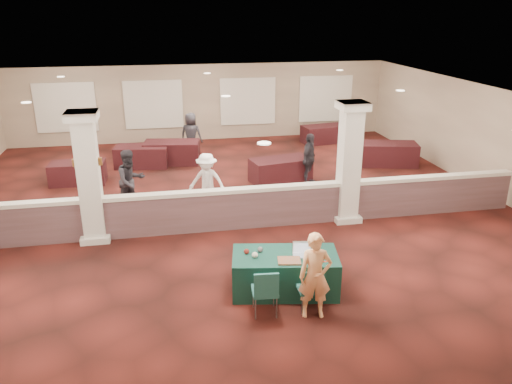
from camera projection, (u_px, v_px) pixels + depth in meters
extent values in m
plane|color=#4E1813|center=(228.00, 207.00, 14.38)|extent=(16.00, 16.00, 0.00)
cube|color=#806A58|center=(201.00, 103.00, 21.19)|extent=(16.00, 0.04, 3.20)
cube|color=#806A58|center=(311.00, 320.00, 6.45)|extent=(16.00, 0.04, 3.20)
cube|color=#806A58|center=(486.00, 140.00, 15.24)|extent=(0.04, 16.00, 3.20)
cube|color=white|center=(226.00, 96.00, 13.26)|extent=(16.00, 16.00, 0.02)
cube|color=#4C3434|center=(236.00, 210.00, 12.82)|extent=(15.60, 0.20, 1.00)
cube|color=beige|center=(235.00, 190.00, 12.63)|extent=(15.60, 0.28, 0.10)
cube|color=silver|center=(89.00, 178.00, 11.82)|extent=(0.50, 0.50, 3.20)
cube|color=silver|center=(96.00, 236.00, 12.35)|extent=(0.70, 0.70, 0.16)
cube|color=silver|center=(82.00, 116.00, 11.30)|extent=(0.72, 0.72, 0.20)
cube|color=silver|center=(349.00, 163.00, 12.97)|extent=(0.50, 0.50, 3.20)
cube|color=silver|center=(345.00, 217.00, 13.50)|extent=(0.70, 0.70, 0.16)
cube|color=silver|center=(353.00, 106.00, 12.45)|extent=(0.72, 0.72, 0.20)
cylinder|color=brown|center=(75.00, 163.00, 11.63)|extent=(0.12, 0.12, 0.18)
cylinder|color=#EFE0CB|center=(75.00, 163.00, 11.63)|extent=(0.09, 0.09, 0.10)
cylinder|color=brown|center=(100.00, 161.00, 11.73)|extent=(0.12, 0.12, 0.18)
cylinder|color=#EFE0CB|center=(100.00, 161.00, 11.73)|extent=(0.09, 0.09, 0.10)
cube|color=#0E3632|center=(285.00, 273.00, 10.01)|extent=(2.24, 1.39, 0.80)
cube|color=#1D5753|center=(309.00, 288.00, 9.39)|extent=(0.45, 0.45, 0.06)
cube|color=#1D5753|center=(313.00, 282.00, 9.12)|extent=(0.43, 0.05, 0.43)
cylinder|color=slate|center=(302.00, 305.00, 9.27)|extent=(0.02, 0.02, 0.41)
cylinder|color=slate|center=(321.00, 303.00, 9.33)|extent=(0.02, 0.02, 0.41)
cylinder|color=slate|center=(297.00, 295.00, 9.61)|extent=(0.02, 0.02, 0.41)
cylinder|color=slate|center=(316.00, 293.00, 9.67)|extent=(0.02, 0.02, 0.41)
cube|color=#1D5753|center=(265.00, 291.00, 9.24)|extent=(0.51, 0.51, 0.06)
cube|color=#1D5753|center=(266.00, 285.00, 8.95)|extent=(0.46, 0.09, 0.45)
cylinder|color=slate|center=(256.00, 309.00, 9.13)|extent=(0.03, 0.03, 0.43)
cylinder|color=slate|center=(277.00, 308.00, 9.17)|extent=(0.03, 0.03, 0.43)
cylinder|color=slate|center=(253.00, 297.00, 9.49)|extent=(0.03, 0.03, 0.43)
cylinder|color=slate|center=(274.00, 296.00, 9.53)|extent=(0.03, 0.03, 0.43)
imported|color=#FFA76E|center=(315.00, 276.00, 9.04)|extent=(0.65, 0.49, 1.65)
cube|color=black|center=(78.00, 173.00, 16.22)|extent=(1.76, 0.92, 0.70)
cube|color=black|center=(280.00, 170.00, 16.34)|extent=(2.07, 1.31, 0.78)
cube|color=black|center=(389.00, 154.00, 18.12)|extent=(2.17, 1.44, 0.81)
cube|color=black|center=(142.00, 156.00, 17.92)|extent=(1.97, 1.20, 0.75)
cube|color=black|center=(172.00, 152.00, 18.31)|extent=(2.12, 1.30, 0.81)
cube|color=black|center=(324.00, 134.00, 21.12)|extent=(1.91, 1.16, 0.73)
imported|color=black|center=(131.00, 181.00, 13.78)|extent=(0.98, 0.87, 1.79)
imported|color=silver|center=(207.00, 182.00, 13.99)|extent=(1.14, 0.83, 1.63)
imported|color=black|center=(309.00, 159.00, 15.97)|extent=(0.95, 1.07, 1.67)
imported|color=black|center=(191.00, 135.00, 18.96)|extent=(0.95, 0.73, 1.70)
cube|color=silver|center=(302.00, 256.00, 9.82)|extent=(0.40, 0.31, 0.02)
cube|color=silver|center=(302.00, 247.00, 9.89)|extent=(0.36, 0.08, 0.24)
cube|color=silver|center=(302.00, 248.00, 9.89)|extent=(0.33, 0.06, 0.21)
cube|color=#AD501B|center=(289.00, 261.00, 9.60)|extent=(0.49, 0.40, 0.03)
sphere|color=beige|center=(255.00, 255.00, 9.73)|extent=(0.12, 0.12, 0.12)
sphere|color=maroon|center=(246.00, 251.00, 9.89)|extent=(0.11, 0.11, 0.11)
sphere|color=#49484D|center=(260.00, 249.00, 9.96)|extent=(0.11, 0.11, 0.11)
cube|color=#AF1C12|center=(323.00, 262.00, 9.59)|extent=(0.14, 0.06, 0.01)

